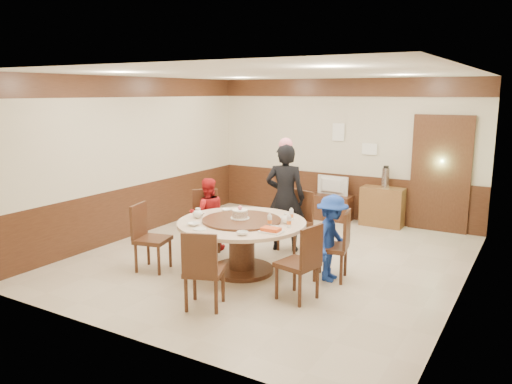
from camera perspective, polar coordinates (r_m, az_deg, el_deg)
The scene contains 30 objects.
room at distance 7.55m, azimuth 1.91°, elevation 0.22°, with size 6.00×6.04×2.84m.
banquet_table at distance 7.10m, azimuth -1.64°, elevation -5.04°, with size 1.82×1.82×0.78m.
chair_0 at distance 6.98m, azimuth 8.70°, elevation -7.42°, with size 0.53×0.52×0.97m.
chair_1 at distance 8.14m, azimuth 4.49°, elevation -4.59°, with size 0.55×0.56×0.97m.
chair_2 at distance 8.19m, azimuth -5.68°, elevation -4.52°, with size 0.62×0.62×0.97m.
chair_3 at distance 7.40m, azimuth -11.84°, elevation -6.44°, with size 0.54×0.53×0.97m.
chair_4 at distance 6.05m, azimuth -5.93°, elevation -10.34°, with size 0.57×0.57×0.97m.
chair_5 at distance 6.27m, azimuth 4.90°, elevation -9.52°, with size 0.53×0.52×0.97m.
person_standing at distance 8.02m, azimuth 3.35°, elevation -0.64°, with size 0.64×0.42×1.74m, color black.
person_red at distance 8.13m, azimuth -5.58°, elevation -2.54°, with size 0.58×0.45×1.18m, color #B21719.
person_blue at distance 6.86m, azimuth 8.64°, elevation -5.23°, with size 0.77×0.44×1.19m, color #18389C.
birthday_cake at distance 7.06m, azimuth -1.84°, elevation -2.52°, with size 0.27×0.27×0.19m.
teapot_left at distance 7.25m, azimuth -6.65°, elevation -2.50°, with size 0.17×0.15×0.13m, color white.
teapot_right at distance 6.92m, azimuth 3.50°, elevation -3.12°, with size 0.17×0.15×0.13m, color white.
bowl_0 at distance 7.62m, azimuth -3.38°, elevation -2.07°, with size 0.15×0.15×0.04m, color white.
bowl_1 at distance 6.36m, azimuth -1.57°, elevation -4.74°, with size 0.15×0.15×0.05m, color white.
bowl_2 at distance 6.86m, azimuth -7.14°, elevation -3.67°, with size 0.16×0.16×0.04m, color white.
bowl_3 at distance 6.59m, azimuth 2.17°, elevation -4.17°, with size 0.15×0.15×0.05m, color white.
saucer_near at distance 6.66m, azimuth -6.46°, elevation -4.23°, with size 0.18×0.18×0.01m, color white.
saucer_far at distance 7.25m, azimuth 3.48°, elevation -2.89°, with size 0.18×0.18×0.01m, color white.
shrimp_platter at distance 6.48m, azimuth 1.72°, elevation -4.38°, with size 0.30×0.20×0.06m.
bottle_0 at distance 6.74m, azimuth 1.57°, elevation -3.31°, with size 0.06×0.06×0.16m, color white.
bottle_1 at distance 6.71m, azimuth 3.78°, elevation -3.41°, with size 0.06×0.06×0.16m, color white.
bottle_2 at distance 7.08m, azimuth 4.06°, elevation -2.63°, with size 0.06×0.06×0.16m, color white.
tv_stand at distance 10.21m, azimuth 8.52°, elevation -1.71°, with size 0.85×0.45×0.50m, color #422314.
television at distance 10.12m, azimuth 8.59°, elevation 0.72°, with size 0.66×0.09×0.38m, color gray.
side_cabinet at distance 9.88m, azimuth 14.25°, elevation -1.64°, with size 0.80×0.40×0.75m, color brown.
thermos at distance 9.76m, azimuth 14.59°, elevation 1.58°, with size 0.15×0.15×0.38m, color silver.
notice_left at distance 10.16m, azimuth 9.39°, elevation 6.77°, with size 0.25×0.00×0.35m, color white.
notice_right at distance 9.97m, azimuth 12.83°, elevation 4.82°, with size 0.30×0.00×0.22m, color white.
Camera 1 is at (3.54, -6.50, 2.54)m, focal length 35.00 mm.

